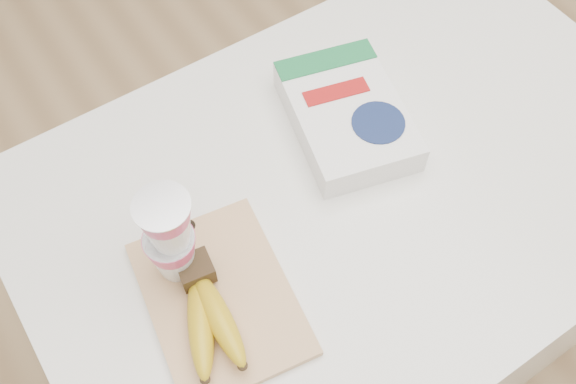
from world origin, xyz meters
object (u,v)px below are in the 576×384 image
object	(u,v)px
bananas	(208,314)
yogurt_stack	(169,236)
cereal_box	(347,115)
cutting_board	(220,298)
table	(343,281)

from	to	relation	value
bananas	yogurt_stack	xyz separation A→B (m)	(0.00, 0.09, 0.07)
bananas	cereal_box	size ratio (longest dim) A/B	0.64
yogurt_stack	cutting_board	bearing A→B (deg)	-70.65
yogurt_stack	cereal_box	bearing A→B (deg)	12.98
table	cutting_board	bearing A→B (deg)	-169.09
cutting_board	cereal_box	size ratio (longest dim) A/B	0.93
table	cereal_box	xyz separation A→B (m)	(0.04, 0.10, 0.44)
table	yogurt_stack	world-z (taller)	yogurt_stack
cutting_board	yogurt_stack	bearing A→B (deg)	118.20
yogurt_stack	cereal_box	xyz separation A→B (m)	(0.36, 0.08, -0.08)
yogurt_stack	bananas	bearing A→B (deg)	-92.33
bananas	cereal_box	distance (m)	0.41
table	cereal_box	distance (m)	0.45
table	yogurt_stack	distance (m)	0.61
cereal_box	yogurt_stack	bearing A→B (deg)	-152.34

